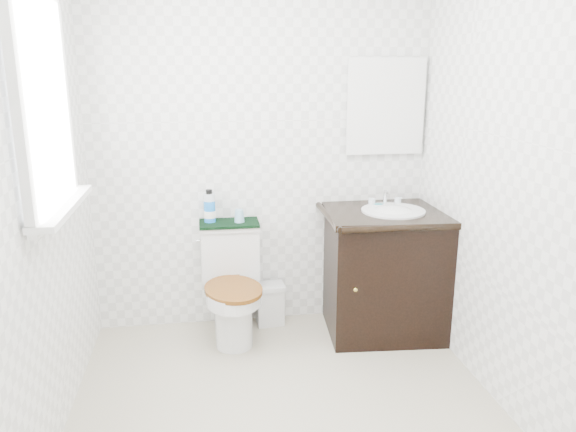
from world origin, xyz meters
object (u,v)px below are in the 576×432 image
object	(u,v)px
vanity	(385,268)
trash_bin	(270,304)
mouthwash_bottle	(210,207)
cup	(239,216)
toilet	(232,289)

from	to	relation	value
vanity	trash_bin	xyz separation A→B (m)	(-0.73, 0.20, -0.29)
mouthwash_bottle	cup	size ratio (longest dim) A/B	2.58
trash_bin	mouthwash_bottle	bearing A→B (deg)	177.74
toilet	vanity	xyz separation A→B (m)	(0.99, -0.07, 0.11)
cup	vanity	bearing A→B (deg)	-10.77
vanity	trash_bin	distance (m)	0.81
toilet	trash_bin	world-z (taller)	toilet
vanity	mouthwash_bottle	bearing A→B (deg)	169.23
vanity	mouthwash_bottle	world-z (taller)	mouthwash_bottle
mouthwash_bottle	cup	world-z (taller)	mouthwash_bottle
toilet	vanity	bearing A→B (deg)	-3.97
toilet	trash_bin	distance (m)	0.34
vanity	trash_bin	bearing A→B (deg)	164.97
toilet	vanity	world-z (taller)	vanity
mouthwash_bottle	cup	xyz separation A→B (m)	(0.19, -0.04, -0.06)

